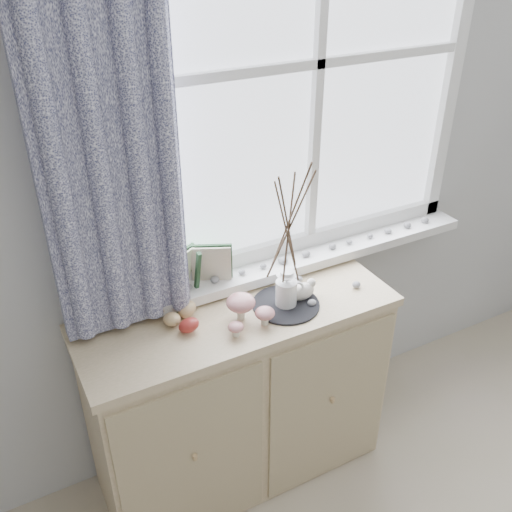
{
  "coord_description": "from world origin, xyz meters",
  "views": [
    {
      "loc": [
        -0.89,
        0.22,
        2.11
      ],
      "look_at": [
        -0.1,
        1.7,
        1.1
      ],
      "focal_mm": 40.0,
      "sensor_mm": 36.0,
      "label": 1
    }
  ],
  "objects_px": {
    "botanical_book": "(199,276)",
    "toadstool_cluster": "(246,308)",
    "twig_pitcher": "(289,223)",
    "sideboard": "(240,396)"
  },
  "relations": [
    {
      "from": "toadstool_cluster",
      "to": "twig_pitcher",
      "type": "relative_size",
      "value": 0.3
    },
    {
      "from": "toadstool_cluster",
      "to": "twig_pitcher",
      "type": "distance_m",
      "value": 0.34
    },
    {
      "from": "botanical_book",
      "to": "toadstool_cluster",
      "type": "distance_m",
      "value": 0.22
    },
    {
      "from": "sideboard",
      "to": "twig_pitcher",
      "type": "distance_m",
      "value": 0.79
    },
    {
      "from": "sideboard",
      "to": "toadstool_cluster",
      "type": "bearing_deg",
      "value": -91.32
    },
    {
      "from": "botanical_book",
      "to": "toadstool_cluster",
      "type": "bearing_deg",
      "value": -65.41
    },
    {
      "from": "sideboard",
      "to": "twig_pitcher",
      "type": "relative_size",
      "value": 1.98
    },
    {
      "from": "toadstool_cluster",
      "to": "twig_pitcher",
      "type": "bearing_deg",
      "value": 5.3
    },
    {
      "from": "botanical_book",
      "to": "toadstool_cluster",
      "type": "xyz_separation_m",
      "value": [
        0.1,
        -0.19,
        -0.06
      ]
    },
    {
      "from": "toadstool_cluster",
      "to": "sideboard",
      "type": "bearing_deg",
      "value": 88.68
    }
  ]
}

